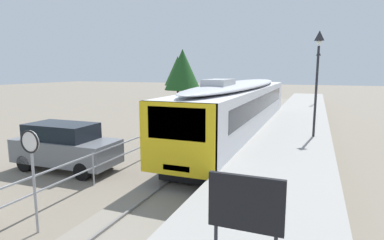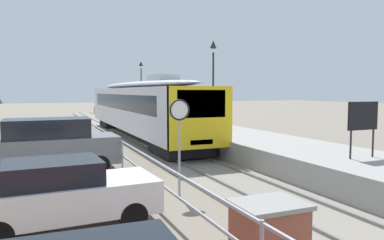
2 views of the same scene
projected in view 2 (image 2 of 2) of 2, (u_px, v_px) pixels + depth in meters
The scene contains 12 objects.
ground_plane at pixel (93, 140), 22.73m from camera, with size 160.00×160.00×0.00m, color slate.
track_rails at pixel (140, 137), 23.90m from camera, with size 3.20×60.00×0.14m.
commuter_train at pixel (139, 105), 23.77m from camera, with size 2.82×19.75×3.74m.
station_platform at pixel (186, 129), 25.13m from camera, with size 3.90×60.00×0.90m, color #999691.
platform_lamp_mid_platform at pixel (213, 66), 23.40m from camera, with size 0.34×0.34×5.35m.
platform_lamp_far_end at pixel (141, 77), 39.47m from camera, with size 0.34×0.34×5.35m.
platform_notice_board at pixel (363, 118), 11.66m from camera, with size 1.20×0.08×1.80m.
speed_limit_sign at pixel (179, 123), 10.45m from camera, with size 0.61×0.10×2.81m.
brick_utility_cabinet at pixel (269, 234), 6.34m from camera, with size 1.21×0.99×1.13m.
carpark_fence at pixel (122, 150), 13.36m from camera, with size 0.06×36.06×1.25m.
parked_hatchback_white at pixel (62, 193), 8.11m from camera, with size 4.08×1.94×1.53m.
parked_suv_grey at pixel (52, 145), 13.45m from camera, with size 4.62×1.96×2.04m.
Camera 2 is at (-6.12, -1.18, 3.02)m, focal length 34.41 mm.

